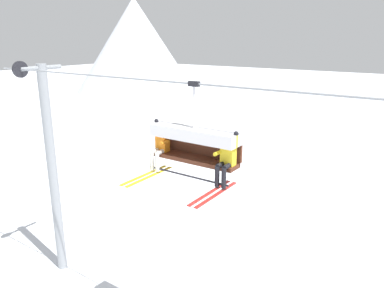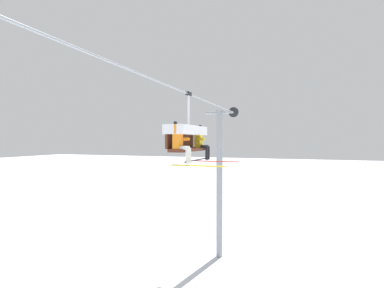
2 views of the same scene
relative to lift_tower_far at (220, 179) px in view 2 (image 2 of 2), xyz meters
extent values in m
cylinder|color=gray|center=(0.00, 0.02, -0.23)|extent=(0.36, 0.36, 8.28)
cylinder|color=gray|center=(0.00, 0.02, 3.76)|extent=(0.16, 1.60, 0.16)
cylinder|color=black|center=(0.00, -0.78, 3.76)|extent=(0.08, 0.56, 0.56)
cylinder|color=gray|center=(-7.07, -0.78, 3.76)|extent=(16.15, 0.05, 0.05)
cube|color=#512819|center=(-7.03, -0.78, 1.90)|extent=(2.33, 0.48, 0.10)
cube|color=#512819|center=(-7.03, -0.50, 2.17)|extent=(2.33, 0.08, 0.45)
cube|color=silver|center=(-7.03, -0.72, 2.55)|extent=(2.38, 0.68, 0.30)
cylinder|color=black|center=(-7.03, -1.10, 1.57)|extent=(2.33, 0.04, 0.04)
cylinder|color=silver|center=(-7.03, -0.78, 3.20)|extent=(0.07, 0.07, 1.01)
cube|color=black|center=(-7.03, -0.78, 3.76)|extent=(0.28, 0.12, 0.12)
cube|color=orange|center=(-8.00, -0.80, 2.21)|extent=(0.32, 0.22, 0.52)
sphere|color=silver|center=(-8.00, -0.80, 2.57)|extent=(0.22, 0.22, 0.22)
ellipsoid|color=black|center=(-8.00, -0.90, 2.57)|extent=(0.17, 0.04, 0.08)
cylinder|color=silver|center=(-8.09, -0.97, 1.99)|extent=(0.11, 0.34, 0.11)
cylinder|color=silver|center=(-7.91, -0.97, 1.99)|extent=(0.11, 0.34, 0.11)
cylinder|color=silver|center=(-8.09, -1.14, 1.75)|extent=(0.11, 0.11, 0.48)
cylinder|color=silver|center=(-7.91, -1.14, 1.75)|extent=(0.11, 0.11, 0.48)
cube|color=gold|center=(-8.09, -1.44, 1.46)|extent=(0.09, 1.70, 0.02)
cube|color=gold|center=(-7.91, -1.44, 1.46)|extent=(0.09, 1.70, 0.02)
cylinder|color=orange|center=(-8.19, -0.80, 2.56)|extent=(0.09, 0.09, 0.30)
sphere|color=black|center=(-8.19, -0.80, 2.73)|extent=(0.11, 0.11, 0.11)
cylinder|color=orange|center=(-7.81, -0.95, 2.25)|extent=(0.09, 0.30, 0.09)
cube|color=yellow|center=(-6.05, -0.80, 2.21)|extent=(0.32, 0.22, 0.52)
sphere|color=#284C93|center=(-6.05, -0.80, 2.57)|extent=(0.22, 0.22, 0.22)
ellipsoid|color=black|center=(-6.05, -0.90, 2.57)|extent=(0.17, 0.04, 0.08)
cylinder|color=black|center=(-6.14, -0.97, 1.99)|extent=(0.11, 0.34, 0.11)
cylinder|color=black|center=(-5.96, -0.97, 1.99)|extent=(0.11, 0.34, 0.11)
cylinder|color=black|center=(-6.14, -1.14, 1.75)|extent=(0.11, 0.11, 0.48)
cylinder|color=black|center=(-5.96, -1.14, 1.75)|extent=(0.11, 0.11, 0.48)
cube|color=#B22823|center=(-6.14, -1.44, 1.46)|extent=(0.09, 1.70, 0.02)
cube|color=#B22823|center=(-5.96, -1.44, 1.46)|extent=(0.09, 1.70, 0.02)
cylinder|color=yellow|center=(-6.24, -0.95, 2.25)|extent=(0.09, 0.30, 0.09)
cylinder|color=yellow|center=(-5.86, -0.80, 2.56)|extent=(0.09, 0.09, 0.30)
sphere|color=black|center=(-5.86, -0.80, 2.73)|extent=(0.11, 0.11, 0.11)
camera|label=1|loc=(-2.07, -8.06, 4.82)|focal=35.00mm
camera|label=2|loc=(-16.36, -4.32, 2.22)|focal=28.00mm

